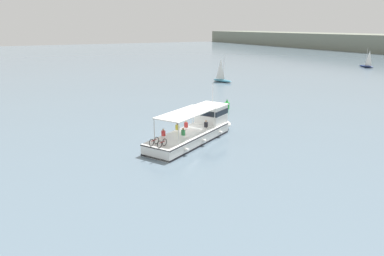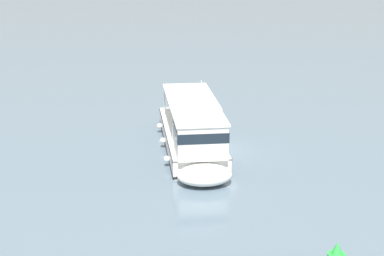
{
  "view_description": "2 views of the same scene",
  "coord_description": "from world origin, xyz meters",
  "px_view_note": "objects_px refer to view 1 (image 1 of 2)",
  "views": [
    {
      "loc": [
        31.45,
        -15.37,
        11.26
      ],
      "look_at": [
        1.44,
        0.19,
        1.4
      ],
      "focal_mm": 32.88,
      "sensor_mm": 36.0,
      "label": 1
    },
    {
      "loc": [
        -11.82,
        31.51,
        12.09
      ],
      "look_at": [
        1.44,
        0.19,
        1.4
      ],
      "focal_mm": 54.33,
      "sensor_mm": 36.0,
      "label": 2
    }
  ],
  "objects_px": {
    "ferry_main": "(197,129)",
    "sailboat_far_left": "(222,79)",
    "sailboat_horizon_east": "(366,65)",
    "channel_buoy": "(227,105)"
  },
  "relations": [
    {
      "from": "ferry_main",
      "to": "sailboat_far_left",
      "type": "height_order",
      "value": "sailboat_far_left"
    },
    {
      "from": "sailboat_horizon_east",
      "to": "channel_buoy",
      "type": "height_order",
      "value": "sailboat_horizon_east"
    },
    {
      "from": "ferry_main",
      "to": "sailboat_far_left",
      "type": "relative_size",
      "value": 2.33
    },
    {
      "from": "sailboat_horizon_east",
      "to": "sailboat_far_left",
      "type": "height_order",
      "value": "same"
    },
    {
      "from": "sailboat_far_left",
      "to": "channel_buoy",
      "type": "height_order",
      "value": "sailboat_far_left"
    },
    {
      "from": "ferry_main",
      "to": "channel_buoy",
      "type": "xyz_separation_m",
      "value": [
        -10.18,
        10.22,
        -0.45
      ]
    },
    {
      "from": "ferry_main",
      "to": "sailboat_horizon_east",
      "type": "xyz_separation_m",
      "value": [
        -35.2,
        72.8,
        -0.48
      ]
    },
    {
      "from": "ferry_main",
      "to": "sailboat_horizon_east",
      "type": "distance_m",
      "value": 80.86
    },
    {
      "from": "ferry_main",
      "to": "sailboat_horizon_east",
      "type": "height_order",
      "value": "sailboat_horizon_east"
    },
    {
      "from": "sailboat_horizon_east",
      "to": "ferry_main",
      "type": "bearing_deg",
      "value": -64.19
    }
  ]
}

